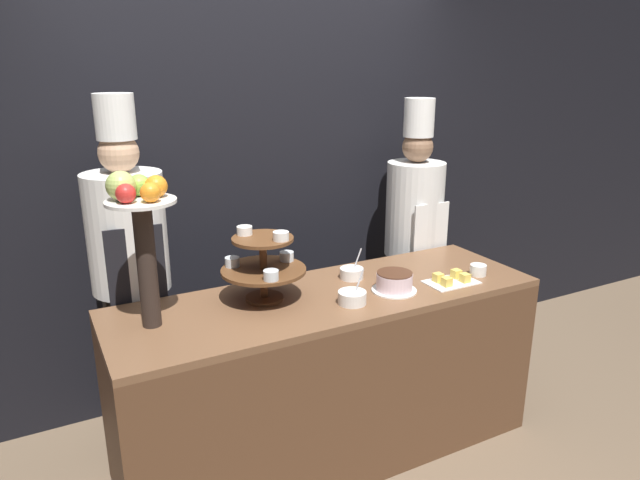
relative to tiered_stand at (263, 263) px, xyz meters
The scene contains 11 objects.
wall_back 0.94m from the tiered_stand, 69.48° to the left, with size 10.00×0.06×2.80m.
buffet_counter 0.71m from the tiered_stand, 15.11° to the right, with size 2.15×0.68×0.90m.
tiered_stand is the anchor object (origin of this frame).
fruit_pedestal 0.61m from the tiered_stand, behind, with size 0.29×0.29×0.67m.
cake_round 0.66m from the tiered_stand, 18.13° to the right, with size 0.22×0.22×0.10m.
cup_white 1.17m from the tiered_stand, 11.10° to the right, with size 0.09×0.09×0.06m.
cake_square_tray 0.98m from the tiered_stand, 14.68° to the right, with size 0.27×0.17×0.05m.
serving_bowl_near 0.45m from the tiered_stand, 34.02° to the right, with size 0.13×0.13×0.16m.
serving_bowl_far 0.54m from the tiered_stand, ahead, with size 0.12×0.12×0.16m.
chef_left 0.70m from the tiered_stand, 139.41° to the left, with size 0.38×0.38×1.85m.
chef_center_left 1.30m from the tiered_stand, 20.48° to the left, with size 0.36×0.36×1.79m.
Camera 1 is at (-1.25, -1.93, 1.98)m, focal length 32.00 mm.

